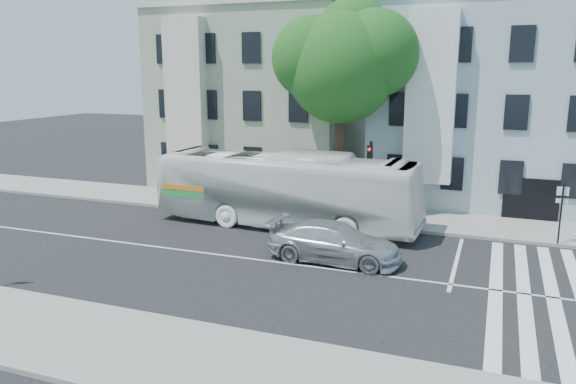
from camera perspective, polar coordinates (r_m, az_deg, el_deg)
The scene contains 11 objects.
ground at distance 22.21m, azimuth -0.88°, elevation -7.18°, with size 120.00×120.00×0.00m, color black.
sidewalk_far at distance 29.46m, azimuth 4.86°, elevation -2.15°, with size 80.00×4.00×0.15m, color gray.
sidewalk_near at distance 15.65m, azimuth -12.15°, elevation -15.96°, with size 80.00×4.00×0.15m, color gray.
building_left at distance 37.52m, azimuth -2.44°, elevation 9.40°, with size 12.00×10.00×11.00m, color #9BA389.
building_right at distance 34.52m, azimuth 19.71°, elevation 8.44°, with size 12.00×10.00×11.00m, color #A4B5C4.
street_tree at distance 29.22m, azimuth 5.66°, elevation 13.09°, with size 7.30×5.90×11.10m.
bus at distance 26.84m, azimuth -0.22°, elevation 0.25°, with size 12.92×3.02×3.60m, color white.
sedan at distance 22.23m, azimuth 4.74°, elevation -5.11°, with size 5.31×2.16×1.54m, color silver.
hedge at distance 28.62m, azimuth -1.17°, elevation -1.66°, with size 8.50×0.84×0.70m, color #305A1D, non-canonical shape.
traffic_signal at distance 27.23m, azimuth 8.31°, elevation 2.08°, with size 0.42×0.53×4.07m.
far_sign_pole at distance 26.35m, azimuth 26.03°, elevation -1.24°, with size 0.47×0.16×2.63m.
Camera 1 is at (7.72, -19.46, 7.43)m, focal length 35.00 mm.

